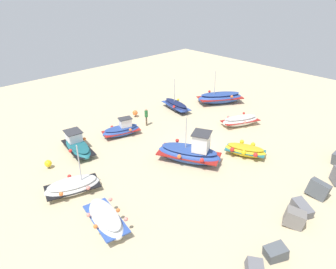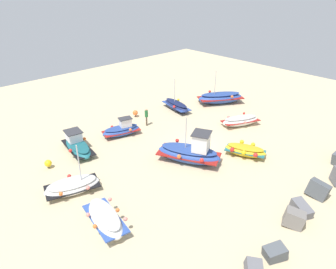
{
  "view_description": "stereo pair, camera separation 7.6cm",
  "coord_description": "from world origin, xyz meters",
  "px_view_note": "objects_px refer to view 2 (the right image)",
  "views": [
    {
      "loc": [
        17.73,
        15.16,
        13.03
      ],
      "look_at": [
        1.4,
        -2.07,
        0.9
      ],
      "focal_mm": 33.39,
      "sensor_mm": 36.0,
      "label": 1
    },
    {
      "loc": [
        17.67,
        15.21,
        13.03
      ],
      "look_at": [
        1.4,
        -2.07,
        0.9
      ],
      "focal_mm": 33.39,
      "sensor_mm": 36.0,
      "label": 2
    }
  ],
  "objects_px": {
    "fishing_boat_2": "(240,121)",
    "fishing_boat_3": "(72,186)",
    "fishing_boat_6": "(122,130)",
    "mooring_buoy_0": "(48,163)",
    "fishing_boat_8": "(105,218)",
    "fishing_boat_5": "(77,145)",
    "fishing_boat_4": "(190,152)",
    "person_walking": "(146,116)",
    "fishing_boat_7": "(245,150)",
    "fishing_boat_1": "(176,106)",
    "mooring_buoy_1": "(135,113)",
    "fishing_boat_0": "(220,98)"
  },
  "relations": [
    {
      "from": "fishing_boat_2",
      "to": "fishing_boat_3",
      "type": "distance_m",
      "value": 17.03
    },
    {
      "from": "fishing_boat_6",
      "to": "mooring_buoy_0",
      "type": "xyz_separation_m",
      "value": [
        7.28,
        0.66,
        -0.13
      ]
    },
    {
      "from": "fishing_boat_8",
      "to": "fishing_boat_5",
      "type": "bearing_deg",
      "value": 170.21
    },
    {
      "from": "mooring_buoy_0",
      "to": "fishing_boat_5",
      "type": "bearing_deg",
      "value": -164.76
    },
    {
      "from": "fishing_boat_5",
      "to": "fishing_boat_8",
      "type": "relative_size",
      "value": 1.11
    },
    {
      "from": "fishing_boat_4",
      "to": "person_walking",
      "type": "height_order",
      "value": "fishing_boat_4"
    },
    {
      "from": "fishing_boat_7",
      "to": "mooring_buoy_0",
      "type": "xyz_separation_m",
      "value": [
        12.38,
        -9.11,
        -0.05
      ]
    },
    {
      "from": "fishing_boat_4",
      "to": "fishing_boat_6",
      "type": "xyz_separation_m",
      "value": [
        1.23,
        -7.35,
        -0.28
      ]
    },
    {
      "from": "fishing_boat_1",
      "to": "person_walking",
      "type": "distance_m",
      "value": 4.91
    },
    {
      "from": "mooring_buoy_0",
      "to": "fishing_boat_2",
      "type": "bearing_deg",
      "value": 162.0
    },
    {
      "from": "fishing_boat_6",
      "to": "fishing_boat_7",
      "type": "bearing_deg",
      "value": -46.57
    },
    {
      "from": "fishing_boat_4",
      "to": "mooring_buoy_1",
      "type": "xyz_separation_m",
      "value": [
        -2.22,
        -9.79,
        -0.37
      ]
    },
    {
      "from": "fishing_boat_0",
      "to": "mooring_buoy_0",
      "type": "bearing_deg",
      "value": -150.4
    },
    {
      "from": "fishing_boat_5",
      "to": "mooring_buoy_1",
      "type": "distance_m",
      "value": 8.17
    },
    {
      "from": "fishing_boat_4",
      "to": "mooring_buoy_1",
      "type": "bearing_deg",
      "value": 140.72
    },
    {
      "from": "fishing_boat_0",
      "to": "fishing_boat_8",
      "type": "relative_size",
      "value": 1.43
    },
    {
      "from": "mooring_buoy_1",
      "to": "person_walking",
      "type": "bearing_deg",
      "value": 78.89
    },
    {
      "from": "fishing_boat_5",
      "to": "mooring_buoy_0",
      "type": "bearing_deg",
      "value": 113.49
    },
    {
      "from": "fishing_boat_2",
      "to": "fishing_boat_7",
      "type": "bearing_deg",
      "value": -117.68
    },
    {
      "from": "fishing_boat_8",
      "to": "mooring_buoy_0",
      "type": "distance_m",
      "value": 8.15
    },
    {
      "from": "fishing_boat_4",
      "to": "fishing_boat_6",
      "type": "distance_m",
      "value": 7.45
    },
    {
      "from": "fishing_boat_1",
      "to": "fishing_boat_4",
      "type": "bearing_deg",
      "value": -28.96
    },
    {
      "from": "fishing_boat_1",
      "to": "fishing_boat_2",
      "type": "height_order",
      "value": "fishing_boat_1"
    },
    {
      "from": "fishing_boat_4",
      "to": "person_walking",
      "type": "xyz_separation_m",
      "value": [
        -1.75,
        -7.41,
        0.2
      ]
    },
    {
      "from": "fishing_boat_1",
      "to": "fishing_boat_6",
      "type": "height_order",
      "value": "fishing_boat_1"
    },
    {
      "from": "fishing_boat_2",
      "to": "fishing_boat_7",
      "type": "distance_m",
      "value": 5.78
    },
    {
      "from": "fishing_boat_7",
      "to": "fishing_boat_4",
      "type": "bearing_deg",
      "value": 34.68
    },
    {
      "from": "fishing_boat_2",
      "to": "fishing_boat_3",
      "type": "relative_size",
      "value": 1.02
    },
    {
      "from": "fishing_boat_7",
      "to": "mooring_buoy_1",
      "type": "height_order",
      "value": "fishing_boat_7"
    },
    {
      "from": "fishing_boat_5",
      "to": "person_walking",
      "type": "bearing_deg",
      "value": -82.19
    },
    {
      "from": "fishing_boat_5",
      "to": "mooring_buoy_0",
      "type": "distance_m",
      "value": 2.99
    },
    {
      "from": "mooring_buoy_0",
      "to": "fishing_boat_0",
      "type": "bearing_deg",
      "value": 178.8
    },
    {
      "from": "fishing_boat_3",
      "to": "fishing_boat_5",
      "type": "bearing_deg",
      "value": -105.48
    },
    {
      "from": "fishing_boat_2",
      "to": "person_walking",
      "type": "height_order",
      "value": "person_walking"
    },
    {
      "from": "fishing_boat_1",
      "to": "fishing_boat_8",
      "type": "distance_m",
      "value": 18.12
    },
    {
      "from": "fishing_boat_8",
      "to": "fishing_boat_7",
      "type": "bearing_deg",
      "value": 95.14
    },
    {
      "from": "fishing_boat_8",
      "to": "mooring_buoy_0",
      "type": "bearing_deg",
      "value": -172.23
    },
    {
      "from": "fishing_boat_0",
      "to": "fishing_boat_2",
      "type": "height_order",
      "value": "fishing_boat_0"
    },
    {
      "from": "person_walking",
      "to": "fishing_boat_4",
      "type": "bearing_deg",
      "value": -69.3
    },
    {
      "from": "fishing_boat_8",
      "to": "person_walking",
      "type": "xyz_separation_m",
      "value": [
        -10.5,
        -8.88,
        0.5
      ]
    },
    {
      "from": "fishing_boat_8",
      "to": "fishing_boat_2",
      "type": "bearing_deg",
      "value": 108.35
    },
    {
      "from": "fishing_boat_5",
      "to": "mooring_buoy_1",
      "type": "height_order",
      "value": "fishing_boat_5"
    },
    {
      "from": "fishing_boat_2",
      "to": "mooring_buoy_0",
      "type": "xyz_separation_m",
      "value": [
        16.88,
        -5.48,
        -0.07
      ]
    },
    {
      "from": "fishing_boat_5",
      "to": "person_walking",
      "type": "height_order",
      "value": "person_walking"
    },
    {
      "from": "fishing_boat_7",
      "to": "fishing_boat_3",
      "type": "bearing_deg",
      "value": 44.13
    },
    {
      "from": "fishing_boat_1",
      "to": "person_walking",
      "type": "bearing_deg",
      "value": -70.89
    },
    {
      "from": "mooring_buoy_1",
      "to": "fishing_boat_1",
      "type": "bearing_deg",
      "value": 160.14
    },
    {
      "from": "fishing_boat_0",
      "to": "fishing_boat_4",
      "type": "distance_m",
      "value": 13.26
    },
    {
      "from": "fishing_boat_8",
      "to": "mooring_buoy_1",
      "type": "height_order",
      "value": "fishing_boat_8"
    },
    {
      "from": "fishing_boat_2",
      "to": "fishing_boat_1",
      "type": "bearing_deg",
      "value": 127.86
    }
  ]
}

